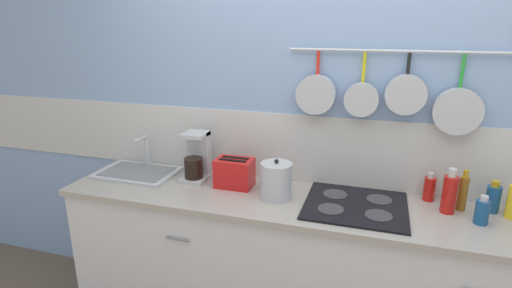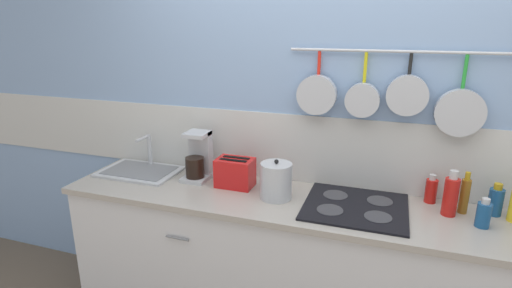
# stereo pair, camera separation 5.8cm
# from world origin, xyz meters

# --- Properties ---
(wall_back) EXTENTS (7.20, 0.15, 2.60)m
(wall_back) POSITION_xyz_m (0.00, 0.32, 1.27)
(wall_back) COLOR #84A3CC
(wall_back) RESTS_ON ground_plane
(cabinet_base) EXTENTS (2.95, 0.54, 0.87)m
(cabinet_base) POSITION_xyz_m (0.00, -0.00, 0.43)
(cabinet_base) COLOR silver
(cabinet_base) RESTS_ON ground_plane
(countertop) EXTENTS (2.99, 0.56, 0.03)m
(countertop) POSITION_xyz_m (0.00, 0.00, 0.89)
(countertop) COLOR #A59E93
(countertop) RESTS_ON cabinet_base
(sink_basin) EXTENTS (0.50, 0.34, 0.22)m
(sink_basin) POSITION_xyz_m (-1.21, 0.10, 0.92)
(sink_basin) COLOR #B7BABF
(sink_basin) RESTS_ON countertop
(coffee_maker) EXTENTS (0.15, 0.19, 0.30)m
(coffee_maker) POSITION_xyz_m (-0.80, 0.14, 1.03)
(coffee_maker) COLOR #B7BABF
(coffee_maker) RESTS_ON countertop
(toaster) EXTENTS (0.23, 0.15, 0.17)m
(toaster) POSITION_xyz_m (-0.54, 0.09, 0.99)
(toaster) COLOR red
(toaster) RESTS_ON countertop
(kettle) EXTENTS (0.17, 0.17, 0.23)m
(kettle) POSITION_xyz_m (-0.26, 0.01, 1.01)
(kettle) COLOR #B7BABF
(kettle) RESTS_ON countertop
(cooktop) EXTENTS (0.53, 0.49, 0.01)m
(cooktop) POSITION_xyz_m (0.17, 0.02, 0.91)
(cooktop) COLOR black
(cooktop) RESTS_ON countertop
(bottle_sesame_oil) EXTENTS (0.06, 0.06, 0.16)m
(bottle_sesame_oil) POSITION_xyz_m (0.54, 0.22, 0.97)
(bottle_sesame_oil) COLOR red
(bottle_sesame_oil) RESTS_ON countertop
(bottle_vinegar) EXTENTS (0.07, 0.07, 0.24)m
(bottle_vinegar) POSITION_xyz_m (0.62, 0.09, 1.01)
(bottle_vinegar) COLOR red
(bottle_vinegar) RESTS_ON countertop
(bottle_hot_sauce) EXTENTS (0.05, 0.05, 0.22)m
(bottle_hot_sauce) POSITION_xyz_m (0.69, 0.14, 1.00)
(bottle_hot_sauce) COLOR #8C5919
(bottle_hot_sauce) RESTS_ON countertop
(bottle_dish_soap) EXTENTS (0.07, 0.07, 0.15)m
(bottle_dish_soap) POSITION_xyz_m (0.76, 0.01, 0.97)
(bottle_dish_soap) COLOR navy
(bottle_dish_soap) RESTS_ON countertop
(bottle_olive_oil) EXTENTS (0.07, 0.07, 0.17)m
(bottle_olive_oil) POSITION_xyz_m (0.84, 0.17, 0.98)
(bottle_olive_oil) COLOR navy
(bottle_olive_oil) RESTS_ON countertop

